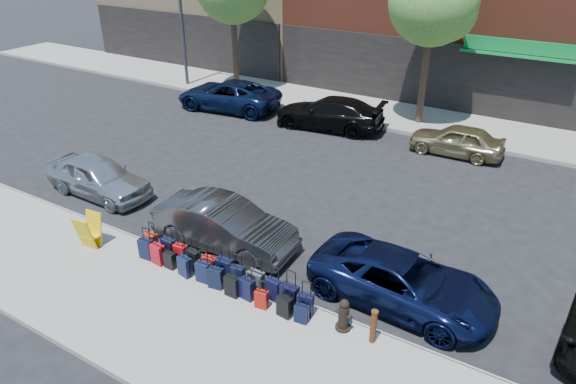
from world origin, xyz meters
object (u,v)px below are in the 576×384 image
Objects in this scene: display_rack at (89,231)px; car_far_0 at (228,95)px; car_near_2 at (403,281)px; car_near_0 at (98,177)px; car_near_1 at (224,225)px; car_far_1 at (330,113)px; car_far_2 at (457,140)px; fire_hydrant at (344,315)px; suitcase_front_5 at (225,270)px; streetlight at (183,1)px; bollard at (373,326)px; tree_center at (437,3)px.

car_far_0 is at bearing 103.36° from display_rack.
car_near_0 is at bearing 92.38° from car_near_2.
car_near_2 is at bearing -89.92° from car_near_1.
car_near_1 is at bearing 2.81° from car_far_1.
car_far_2 is at bearing -43.45° from car_near_0.
fire_hydrant is 4.79m from car_near_1.
streetlight is at bearing 130.03° from suitcase_front_5.
bollard is at bearing -4.29° from suitcase_front_5.
fire_hydrant is 0.82× the size of display_rack.
car_near_1 reaches higher than car_far_2.
streetlight reaches higher than car_far_1.
car_far_1 reaches higher than car_near_1.
car_far_0 is 1.05× the size of car_far_1.
suitcase_front_5 is (12.83, -13.59, -4.18)m from streetlight.
tree_center is 13.90m from car_near_2.
display_rack is 0.23× the size of car_near_1.
car_far_0 is (-9.14, -2.74, -4.68)m from tree_center.
bollard is at bearing -98.83° from car_near_0.
suitcase_front_5 is 12.10m from car_far_1.
car_near_1 is at bearing 167.84° from fire_hydrant.
suitcase_front_5 is 4.52m from car_near_2.
car_near_1 reaches higher than display_rack.
streetlight is 17.30m from car_near_1.
tree_center is 6.92× the size of suitcase_front_5.
tree_center is 1.68× the size of car_near_1.
fire_hydrant is 11.73m from car_far_2.
car_near_1 is (3.17, 2.18, 0.07)m from display_rack.
car_far_2 is (2.87, 11.69, 0.15)m from suitcase_front_5.
car_far_1 is (-3.53, -2.55, -4.69)m from tree_center.
car_far_0 reaches higher than car_far_1.
streetlight is 1.73× the size of car_near_2.
car_far_1 is at bearing -20.40° from car_near_0.
car_near_2 reaches higher than display_rack.
tree_center is 0.91× the size of streetlight.
display_rack is 12.95m from car_far_0.
suitcase_front_5 is 3.42m from fire_hydrant.
suitcase_front_5 is 1.05× the size of display_rack.
streetlight is (-13.44, -0.70, -0.75)m from tree_center.
car_near_0 is 0.87× the size of car_near_2.
car_near_1 is (-1.12, 1.49, 0.23)m from suitcase_front_5.
car_far_0 is at bearing 142.19° from fire_hydrant.
car_far_1 is 5.79m from car_far_2.
car_far_1 reaches higher than car_near_2.
car_near_2 is at bearing 44.91° from car_far_0.
car_far_1 reaches higher than display_rack.
car_far_2 is (7.16, 12.39, -0.01)m from display_rack.
bollard is 13.77m from car_far_1.
car_near_0 reaches higher than suitcase_front_5.
car_far_2 is at bearing 10.36° from car_near_2.
streetlight reaches higher than display_rack.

